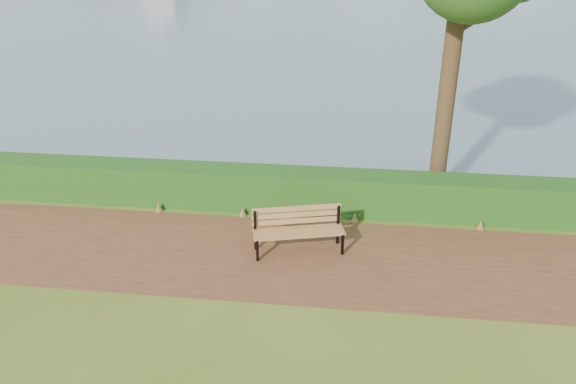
# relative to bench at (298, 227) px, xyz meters

# --- Properties ---
(ground) EXTENTS (140.00, 140.00, 0.00)m
(ground) POSITION_rel_bench_xyz_m (-0.39, -0.63, -0.56)
(ground) COLOR #46601B
(ground) RESTS_ON ground
(path) EXTENTS (40.00, 3.40, 0.01)m
(path) POSITION_rel_bench_xyz_m (-0.39, -0.33, -0.55)
(path) COLOR #572C1E
(path) RESTS_ON ground
(hedge) EXTENTS (32.00, 0.85, 1.00)m
(hedge) POSITION_rel_bench_xyz_m (-0.39, 1.97, -0.06)
(hedge) COLOR #1C4313
(hedge) RESTS_ON ground
(bench) EXTENTS (2.02, 1.04, 0.97)m
(bench) POSITION_rel_bench_xyz_m (0.00, 0.00, 0.00)
(bench) COLOR black
(bench) RESTS_ON ground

